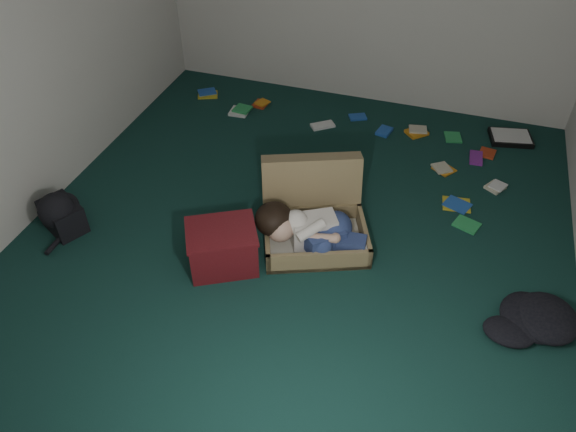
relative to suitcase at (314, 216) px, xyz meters
The scene contains 10 objects.
floor 0.23m from the suitcase, 135.53° to the right, with size 4.50×4.50×0.00m, color #12342E.
wall_front 2.62m from the suitcase, 92.79° to the right, with size 4.50×4.50×0.00m, color silver.
wall_left 2.40m from the suitcase, behind, with size 4.50×4.50×0.00m, color silver.
suitcase is the anchor object (origin of this frame).
person 0.20m from the suitcase, 83.32° to the right, with size 0.83×0.43×0.34m.
maroon_bin 0.73m from the suitcase, 134.46° to the right, with size 0.60×0.56×0.33m.
backpack 1.89m from the suitcase, 163.41° to the right, with size 0.42×0.33×0.25m, color black, non-canonical shape.
clothing_pile 1.61m from the suitcase, 16.27° to the right, with size 0.45×0.37×0.14m, color black, non-canonical shape.
paper_tray 2.27m from the suitcase, 52.15° to the left, with size 0.42×0.35×0.05m.
book_scatter 1.39m from the suitcase, 78.00° to the left, with size 3.09×1.51×0.02m.
Camera 1 is at (0.91, -2.93, 2.90)m, focal length 35.00 mm.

